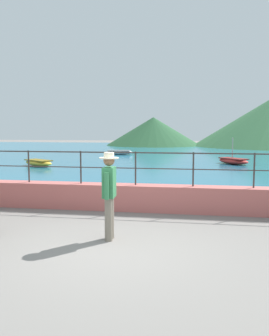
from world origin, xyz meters
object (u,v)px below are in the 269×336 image
(person_walking, at_px, (109,191))
(boat_1, at_px, (233,161))
(boat_3, at_px, (119,152))
(boat_0, at_px, (39,163))

(person_walking, height_order, boat_1, person_walking)
(person_walking, distance_m, boat_3, 22.97)
(boat_0, height_order, boat_1, boat_1)
(person_walking, relative_size, boat_0, 0.73)
(person_walking, bearing_deg, boat_1, 75.85)
(boat_0, bearing_deg, boat_3, 74.73)
(boat_1, bearing_deg, boat_0, -164.72)
(boat_0, distance_m, boat_1, 11.65)
(boat_1, distance_m, boat_3, 10.89)
(boat_1, bearing_deg, boat_3, 141.80)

